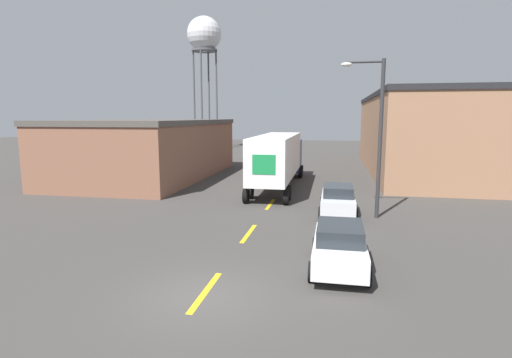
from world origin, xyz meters
TOP-DOWN VIEW (x-y plane):
  - ground_plane at (0.00, 0.00)m, footprint 160.00×160.00m
  - road_centerline at (0.00, 6.56)m, footprint 0.20×15.32m
  - warehouse_left at (-12.07, 21.81)m, footprint 10.26×18.56m
  - warehouse_right at (11.87, 30.29)m, footprint 9.85×27.00m
  - semi_truck at (-0.31, 18.71)m, footprint 2.84×13.86m
  - parked_car_right_near at (3.98, 2.98)m, footprint 1.95×4.18m
  - parked_car_right_mid at (3.98, 10.91)m, footprint 1.95×4.18m
  - water_tower at (-17.10, 52.64)m, footprint 5.43×5.43m
  - street_lamp at (5.75, 10.67)m, footprint 2.18×0.32m

SIDE VIEW (x-z plane):
  - ground_plane at x=0.00m, z-range 0.00..0.00m
  - road_centerline at x=0.00m, z-range 0.00..0.01m
  - parked_car_right_near at x=3.98m, z-range 0.03..1.65m
  - parked_car_right_mid at x=3.98m, z-range 0.03..1.65m
  - semi_truck at x=-0.31m, z-range 0.38..4.32m
  - warehouse_left at x=-12.07m, z-range 0.01..4.99m
  - warehouse_right at x=11.87m, z-range 0.01..7.34m
  - street_lamp at x=5.75m, z-range 0.61..8.70m
  - water_tower at x=-17.10m, z-range 7.37..28.30m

